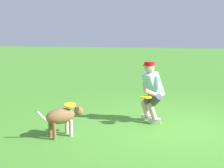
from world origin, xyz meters
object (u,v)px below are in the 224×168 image
at_px(person, 152,90).
at_px(frisbee_flying, 70,105).
at_px(dog, 63,117).
at_px(frisbee_held, 146,97).

distance_m(person, frisbee_flying, 1.88).
xyz_separation_m(person, frisbee_flying, (1.41, 1.25, -0.12)).
xyz_separation_m(dog, frisbee_held, (-1.44, -0.95, 0.24)).
height_order(frisbee_flying, frisbee_held, frisbee_held).
relative_size(person, frisbee_flying, 5.74).
relative_size(person, frisbee_held, 5.03).
bearing_deg(person, dog, 2.53).
relative_size(frisbee_flying, frisbee_held, 0.88).
distance_m(dog, frisbee_flying, 0.25).
bearing_deg(frisbee_flying, person, -138.46).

